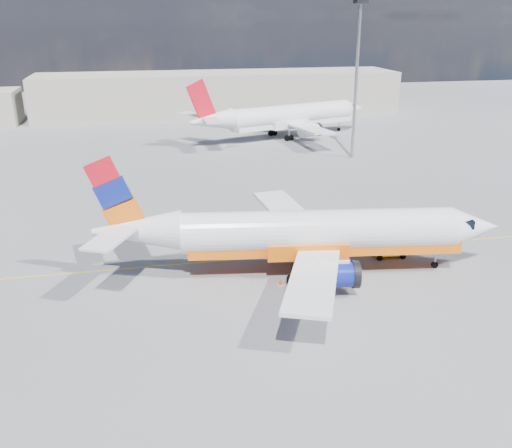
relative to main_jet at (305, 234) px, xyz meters
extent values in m
plane|color=slate|center=(-0.42, 0.29, -3.11)|extent=(240.00, 240.00, 0.00)
cube|color=yellow|center=(-0.42, 3.29, -3.10)|extent=(70.00, 0.15, 0.01)
cube|color=#AAA492|center=(4.58, 75.29, 0.89)|extent=(70.00, 14.00, 8.00)
cylinder|color=white|center=(0.96, -0.13, 0.21)|extent=(20.51, 5.92, 3.13)
cone|color=white|center=(12.82, -1.80, 0.21)|extent=(4.09, 3.61, 3.13)
cone|color=white|center=(-12.27, 1.73, 0.53)|extent=(6.80, 3.84, 2.98)
cube|color=black|center=(11.54, -1.62, 0.72)|extent=(1.85, 2.32, 0.64)
cube|color=orange|center=(1.41, -0.20, -0.85)|extent=(20.43, 5.38, 1.11)
cube|color=white|center=(0.49, 6.44, -0.62)|extent=(4.09, 11.30, 0.74)
cube|color=white|center=(-1.31, -6.33, -0.62)|extent=(6.88, 11.35, 0.74)
cylinder|color=navy|center=(1.99, 3.91, -1.50)|extent=(3.53, 2.20, 1.75)
cylinder|color=navy|center=(0.84, -4.30, -1.50)|extent=(3.53, 2.20, 1.75)
cylinder|color=black|center=(3.45, 3.70, -1.50)|extent=(0.73, 1.98, 1.93)
cylinder|color=black|center=(2.30, -4.51, -1.50)|extent=(0.73, 1.98, 1.93)
cube|color=orange|center=(-13.64, 1.92, 3.34)|extent=(4.32, 0.88, 5.75)
cube|color=white|center=(-13.23, 4.84, 1.13)|extent=(2.80, 4.89, 0.17)
cube|color=white|center=(-14.05, -1.00, 1.13)|extent=(3.84, 5.03, 0.17)
cylinder|color=#9D9DA6|center=(10.08, -1.42, -1.96)|extent=(0.19, 0.19, 1.93)
cylinder|color=black|center=(10.08, -1.42, -2.85)|extent=(0.54, 0.29, 0.52)
cylinder|color=black|center=(-0.56, 2.31, -2.69)|extent=(0.87, 0.46, 0.83)
cylinder|color=black|center=(-1.17, -2.07, -2.69)|extent=(0.87, 0.46, 0.83)
cylinder|color=white|center=(12.45, 49.99, 0.44)|extent=(21.54, 10.30, 3.35)
cone|color=white|center=(24.53, 54.21, 0.44)|extent=(4.82, 4.46, 3.35)
cone|color=white|center=(-1.02, 45.28, 0.78)|extent=(7.55, 5.27, 3.18)
cube|color=black|center=(23.23, 53.75, 0.98)|extent=(2.33, 2.69, 0.69)
cube|color=white|center=(12.92, 50.15, -0.70)|extent=(21.35, 9.74, 1.18)
cube|color=white|center=(8.79, 56.00, -0.45)|extent=(9.11, 11.60, 0.79)
cube|color=white|center=(13.33, 42.99, -0.45)|extent=(4.22, 12.05, 0.79)
cylinder|color=white|center=(11.46, 54.33, -1.39)|extent=(3.96, 2.93, 1.87)
cylinder|color=white|center=(14.38, 45.97, -1.39)|extent=(3.96, 2.93, 1.87)
cylinder|color=black|center=(12.94, 54.85, -1.39)|extent=(1.15, 2.11, 2.07)
cylinder|color=black|center=(15.87, 46.49, -1.39)|extent=(1.15, 2.11, 2.07)
cube|color=red|center=(-2.41, 44.79, 3.78)|extent=(4.46, 1.80, 6.14)
cube|color=white|center=(-3.45, 47.76, 1.42)|extent=(4.70, 5.23, 0.18)
cube|color=white|center=(-1.37, 41.82, 1.42)|extent=(2.27, 4.97, 0.18)
cylinder|color=#9D9DA6|center=(21.74, 53.23, -1.88)|extent=(0.23, 0.23, 2.07)
cylinder|color=black|center=(21.74, 53.23, -2.83)|extent=(0.60, 0.40, 0.55)
cylinder|color=black|center=(9.82, 51.57, -2.66)|extent=(0.96, 0.65, 0.89)
cylinder|color=black|center=(11.37, 47.11, -2.66)|extent=(0.96, 0.65, 0.89)
cylinder|color=black|center=(6.60, 2.18, -2.87)|extent=(0.50, 0.23, 0.48)
cylinder|color=black|center=(6.50, 0.83, -2.87)|extent=(0.50, 0.23, 0.48)
cylinder|color=black|center=(8.53, 2.04, -2.87)|extent=(0.50, 0.23, 0.48)
cylinder|color=black|center=(8.43, 0.69, -2.87)|extent=(0.50, 0.23, 0.48)
cube|color=yellow|center=(7.51, 1.44, -2.38)|extent=(2.61, 1.54, 0.97)
cube|color=black|center=(7.03, 1.47, -1.61)|extent=(1.24, 1.24, 0.58)
cube|color=white|center=(-2.33, -1.90, -3.09)|extent=(0.38, 0.38, 0.04)
cone|color=#FF3F0A|center=(-2.33, -1.90, -2.83)|extent=(0.32, 0.32, 0.49)
cylinder|color=#9D9DA6|center=(16.95, 34.53, 6.78)|extent=(0.44, 0.44, 19.78)
cube|color=black|center=(16.95, 34.53, 16.97)|extent=(1.48, 1.48, 0.49)
camera|label=1|loc=(-11.71, -38.03, 15.26)|focal=40.00mm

